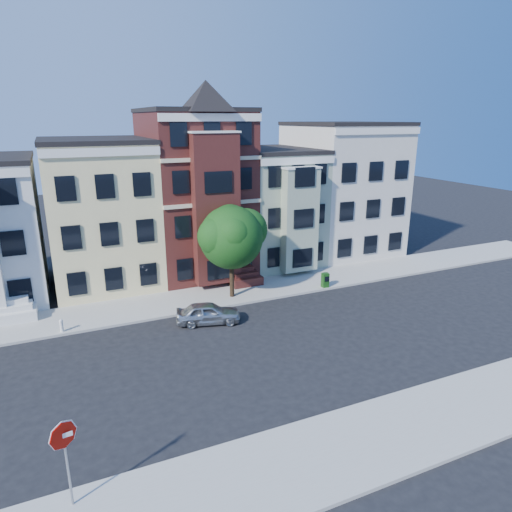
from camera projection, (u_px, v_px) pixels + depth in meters
name	position (u px, v px, depth m)	size (l,w,h in m)	color
ground	(279.00, 347.00, 24.12)	(120.00, 120.00, 0.00)	black
far_sidewalk	(226.00, 294.00, 31.09)	(60.00, 4.00, 0.15)	#9E9B93
near_sidewalk	(375.00, 438.00, 17.12)	(60.00, 4.00, 0.15)	#9E9B93
house_yellow	(101.00, 214.00, 32.60)	(7.00, 9.00, 10.00)	beige
house_brown	(195.00, 194.00, 35.05)	(7.00, 9.00, 12.00)	#431916
house_green	(270.00, 207.00, 38.02)	(6.00, 9.00, 9.00)	#91A087
house_cream	(341.00, 190.00, 40.47)	(8.00, 9.00, 11.00)	beige
street_tree	(231.00, 242.00, 29.48)	(6.53, 6.53, 7.59)	#185113
parked_car	(208.00, 313.00, 26.75)	(1.51, 3.74, 1.28)	#ADB2B6
newspaper_box	(325.00, 280.00, 32.11)	(0.46, 0.41, 1.03)	#1B5117
fire_hydrant	(62.00, 327.00, 25.43)	(0.21, 0.21, 0.59)	silver
stop_sign	(67.00, 459.00, 13.63)	(0.93, 0.13, 3.38)	#B20700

